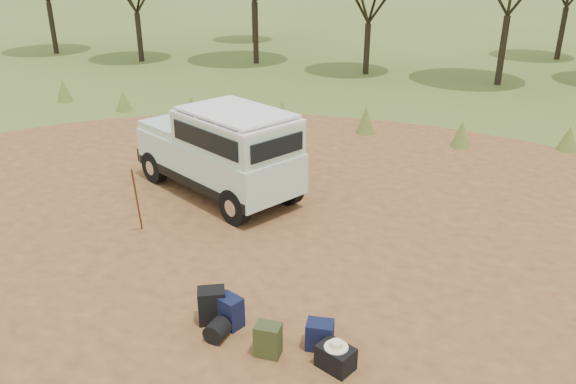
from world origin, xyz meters
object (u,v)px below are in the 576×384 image
(walking_staff, at_px, (137,200))
(backpack_navy, at_px, (230,312))
(backpack_olive, at_px, (268,340))
(duffel_navy, at_px, (320,335))
(hard_case, at_px, (336,358))
(safari_vehicle, at_px, (221,153))
(backpack_black, at_px, (212,306))

(walking_staff, relative_size, backpack_navy, 3.01)
(backpack_navy, relative_size, backpack_olive, 1.01)
(walking_staff, relative_size, backpack_olive, 3.05)
(walking_staff, relative_size, duffel_navy, 3.53)
(backpack_olive, bearing_deg, backpack_navy, 148.09)
(duffel_navy, bearing_deg, walking_staff, 145.54)
(backpack_navy, xyz_separation_m, backpack_olive, (0.82, -0.45, -0.00))
(backpack_olive, relative_size, hard_case, 1.02)
(safari_vehicle, relative_size, backpack_olive, 9.29)
(backpack_black, bearing_deg, safari_vehicle, 85.93)
(backpack_olive, distance_m, hard_case, 1.01)
(duffel_navy, bearing_deg, backpack_olive, -156.67)
(safari_vehicle, xyz_separation_m, walking_staff, (-0.73, -2.46, -0.30))
(safari_vehicle, bearing_deg, hard_case, -23.14)
(hard_case, bearing_deg, backpack_olive, -154.03)
(walking_staff, xyz_separation_m, hard_case, (4.92, -2.65, -0.58))
(safari_vehicle, bearing_deg, backpack_olive, -30.80)
(safari_vehicle, xyz_separation_m, backpack_black, (2.06, -4.69, -0.77))
(backpack_navy, relative_size, hard_case, 1.04)
(backpack_black, xyz_separation_m, backpack_olive, (1.13, -0.46, -0.04))
(backpack_navy, distance_m, backpack_olive, 0.93)
(backpack_black, bearing_deg, backpack_navy, -30.13)
(duffel_navy, height_order, hard_case, duffel_navy)
(backpack_black, height_order, backpack_navy, backpack_black)
(backpack_black, relative_size, backpack_olive, 1.14)
(backpack_black, height_order, hard_case, backpack_black)
(backpack_olive, xyz_separation_m, duffel_navy, (0.66, 0.40, -0.03))
(backpack_olive, bearing_deg, walking_staff, 142.19)
(walking_staff, height_order, duffel_navy, walking_staff)
(walking_staff, distance_m, backpack_navy, 3.86)
(walking_staff, distance_m, hard_case, 5.62)
(duffel_navy, bearing_deg, backpack_black, 170.27)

